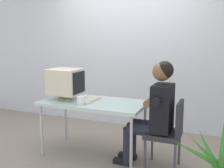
% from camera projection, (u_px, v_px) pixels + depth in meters
% --- Properties ---
extents(ground_plane, '(12.00, 12.00, 0.00)m').
position_uv_depth(ground_plane, '(94.00, 154.00, 3.62)').
color(ground_plane, gray).
extents(wall_back, '(8.00, 0.10, 3.00)m').
position_uv_depth(wall_back, '(145.00, 42.00, 4.53)').
color(wall_back, silver).
rests_on(wall_back, ground_plane).
extents(desk, '(1.37, 0.71, 0.74)m').
position_uv_depth(desk, '(93.00, 105.00, 3.50)').
color(desk, '#B7B7BC').
rests_on(desk, ground_plane).
extents(crt_monitor, '(0.42, 0.36, 0.42)m').
position_uv_depth(crt_monitor, '(66.00, 82.00, 3.59)').
color(crt_monitor, beige).
rests_on(crt_monitor, desk).
extents(keyboard, '(0.15, 0.40, 0.03)m').
position_uv_depth(keyboard, '(90.00, 100.00, 3.51)').
color(keyboard, beige).
rests_on(keyboard, desk).
extents(office_chair, '(0.40, 0.40, 0.84)m').
position_uv_depth(office_chair, '(168.00, 130.00, 3.13)').
color(office_chair, '#4C4C51').
rests_on(office_chair, ground_plane).
extents(person_seated, '(0.69, 0.58, 1.30)m').
position_uv_depth(person_seated, '(154.00, 109.00, 3.15)').
color(person_seated, black).
rests_on(person_seated, ground_plane).
extents(desk_mug, '(0.09, 0.10, 0.11)m').
position_uv_depth(desk_mug, '(81.00, 101.00, 3.30)').
color(desk_mug, white).
rests_on(desk_mug, desk).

